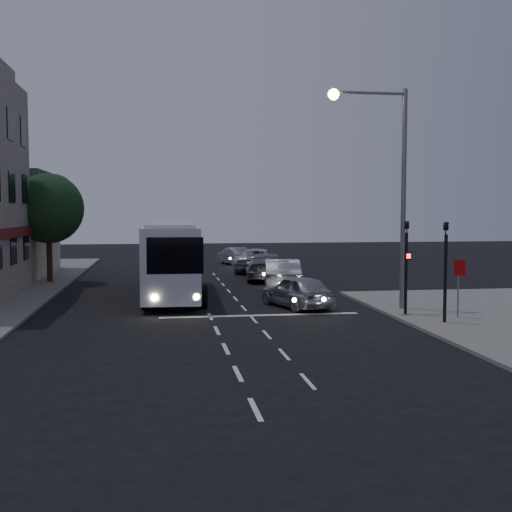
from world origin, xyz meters
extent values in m
plane|color=black|center=(0.00, 0.00, 0.00)|extent=(120.00, 120.00, 0.00)
cube|color=silver|center=(0.00, -10.00, 0.01)|extent=(0.12, 1.60, 0.01)
cube|color=silver|center=(0.00, -7.00, 0.01)|extent=(0.12, 1.60, 0.01)
cube|color=silver|center=(0.00, -4.00, 0.01)|extent=(0.12, 1.60, 0.01)
cube|color=silver|center=(0.00, -1.00, 0.01)|extent=(0.12, 1.60, 0.01)
cube|color=silver|center=(0.00, 2.00, 0.01)|extent=(0.12, 1.60, 0.01)
cube|color=silver|center=(0.00, 5.00, 0.01)|extent=(0.12, 1.60, 0.01)
cube|color=silver|center=(0.00, 8.00, 0.01)|extent=(0.12, 1.60, 0.01)
cube|color=silver|center=(0.00, 11.00, 0.01)|extent=(0.12, 1.60, 0.01)
cube|color=silver|center=(0.00, 14.00, 0.01)|extent=(0.12, 1.60, 0.01)
cube|color=silver|center=(0.00, 17.00, 0.01)|extent=(0.12, 1.60, 0.01)
cube|color=silver|center=(1.60, -8.00, 0.01)|extent=(0.10, 1.50, 0.01)
cube|color=silver|center=(1.60, -5.00, 0.01)|extent=(0.10, 1.50, 0.01)
cube|color=silver|center=(1.60, -2.00, 0.01)|extent=(0.10, 1.50, 0.01)
cube|color=silver|center=(1.60, 1.00, 0.01)|extent=(0.10, 1.50, 0.01)
cube|color=silver|center=(1.60, 4.00, 0.01)|extent=(0.10, 1.50, 0.01)
cube|color=silver|center=(1.60, 7.00, 0.01)|extent=(0.10, 1.50, 0.01)
cube|color=silver|center=(1.60, 10.00, 0.01)|extent=(0.10, 1.50, 0.01)
cube|color=silver|center=(1.60, 13.00, 0.01)|extent=(0.10, 1.50, 0.01)
cube|color=silver|center=(1.60, 16.00, 0.01)|extent=(0.10, 1.50, 0.01)
cube|color=silver|center=(1.60, 19.00, 0.01)|extent=(0.10, 1.50, 0.01)
cube|color=silver|center=(2.00, 2.00, 0.01)|extent=(8.00, 0.35, 0.01)
cube|color=silver|center=(-1.33, 8.39, 1.91)|extent=(2.81, 11.79, 3.13)
cube|color=silver|center=(-1.33, 8.39, 3.52)|extent=(2.41, 11.39, 0.18)
cube|color=black|center=(-1.33, 2.58, 2.39)|extent=(2.25, 0.19, 1.47)
cube|color=black|center=(-0.10, 8.88, 2.54)|extent=(0.35, 9.77, 0.88)
cube|color=black|center=(-2.57, 8.88, 2.54)|extent=(0.35, 9.77, 0.88)
cube|color=maroon|center=(-0.09, 9.37, 1.47)|extent=(0.20, 5.37, 1.37)
cube|color=maroon|center=(-2.58, 9.37, 1.47)|extent=(0.20, 5.37, 1.37)
cylinder|color=black|center=(-2.56, 4.29, 0.49)|extent=(0.37, 0.99, 0.98)
cylinder|color=black|center=(-0.11, 4.29, 0.49)|extent=(0.37, 0.99, 0.98)
cylinder|color=black|center=(-2.56, 10.83, 0.49)|extent=(0.37, 0.99, 0.98)
cylinder|color=black|center=(-0.11, 10.83, 0.49)|extent=(0.37, 0.99, 0.98)
cylinder|color=black|center=(-2.56, 12.49, 0.49)|extent=(0.37, 0.99, 0.98)
cylinder|color=black|center=(-0.11, 12.49, 0.49)|extent=(0.37, 0.99, 0.98)
cylinder|color=#FFF2CC|center=(-2.17, 2.51, 0.73)|extent=(0.26, 0.06, 0.25)
cylinder|color=#FFF2CC|center=(-0.50, 2.51, 0.73)|extent=(0.26, 0.06, 0.25)
imported|color=#A6A7AE|center=(3.91, 3.80, 0.71)|extent=(2.92, 4.51, 1.43)
imported|color=silver|center=(4.39, 9.79, 0.83)|extent=(2.46, 5.24, 1.66)
imported|color=slate|center=(4.41, 15.01, 0.81)|extent=(3.25, 5.93, 1.63)
imported|color=silver|center=(4.69, 20.35, 0.80)|extent=(3.90, 6.22, 1.60)
imported|color=#A4A4B2|center=(3.84, 26.36, 0.67)|extent=(2.55, 4.32, 1.34)
cylinder|color=black|center=(7.60, 0.80, 1.72)|extent=(0.12, 0.12, 3.20)
imported|color=black|center=(7.60, 0.80, 3.77)|extent=(0.15, 0.18, 0.90)
cube|color=black|center=(7.60, 0.62, 2.42)|extent=(0.25, 0.12, 0.30)
cube|color=#FF0C0C|center=(7.60, 0.55, 2.42)|extent=(0.16, 0.02, 0.18)
cylinder|color=black|center=(8.30, -1.20, 1.72)|extent=(0.12, 0.12, 3.20)
imported|color=black|center=(8.30, -1.20, 3.77)|extent=(0.18, 0.15, 0.90)
cylinder|color=slate|center=(9.30, -0.20, 1.12)|extent=(0.06, 0.06, 2.00)
cube|color=#A00504|center=(9.30, -0.27, 2.02)|extent=(0.45, 0.03, 0.60)
cylinder|color=slate|center=(8.00, 2.20, 4.62)|extent=(0.20, 0.20, 9.00)
cylinder|color=slate|center=(6.50, 2.20, 8.92)|extent=(3.00, 0.12, 0.12)
sphere|color=#FFBF59|center=(5.00, 2.20, 8.82)|extent=(0.44, 0.44, 0.44)
cube|color=maroon|center=(-8.95, 8.00, 3.12)|extent=(0.15, 12.00, 0.50)
cube|color=black|center=(-8.98, 9.50, 2.32)|extent=(0.06, 1.30, 1.50)
cube|color=black|center=(-8.98, 12.50, 2.32)|extent=(0.06, 1.30, 1.50)
cube|color=black|center=(-8.98, 9.50, 5.32)|extent=(0.06, 1.30, 1.50)
cube|color=black|center=(-8.98, 12.50, 5.32)|extent=(0.06, 1.30, 1.50)
cube|color=black|center=(-8.98, 9.50, 8.32)|extent=(0.06, 1.30, 1.50)
cube|color=black|center=(-8.98, 12.50, 8.32)|extent=(0.06, 1.30, 1.50)
cylinder|color=black|center=(-8.20, 15.00, 1.52)|extent=(0.32, 0.32, 2.80)
sphere|color=black|center=(-8.20, 15.00, 4.32)|extent=(4.00, 4.00, 4.00)
sphere|color=#224625|center=(-8.00, 15.60, 5.02)|extent=(2.60, 2.60, 2.60)
sphere|color=black|center=(-8.50, 14.40, 4.72)|extent=(2.40, 2.40, 2.40)
camera|label=1|loc=(-1.96, -23.04, 4.15)|focal=45.00mm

